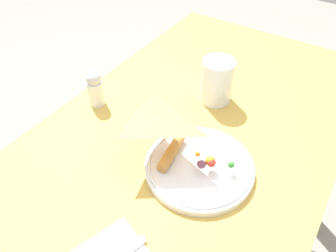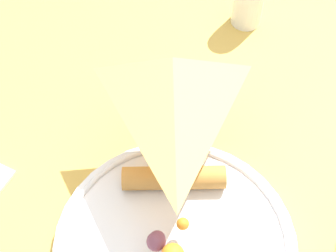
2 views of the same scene
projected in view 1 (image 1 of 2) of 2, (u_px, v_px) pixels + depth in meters
dining_table at (177, 175)px, 0.84m from camera, size 1.28×0.66×0.74m
plate_pizza at (200, 165)px, 0.70m from camera, size 0.23×0.23×0.05m
milk_glass at (217, 82)px, 0.85m from camera, size 0.08×0.08×0.12m
salt_shaker at (95, 88)px, 0.84m from camera, size 0.04×0.04×0.10m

